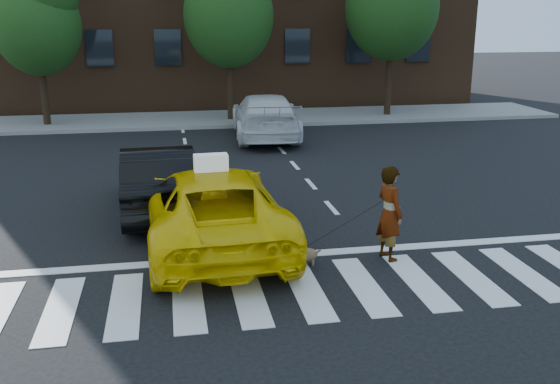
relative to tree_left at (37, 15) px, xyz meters
The scene contains 12 objects.
ground 18.90m from the tree_left, 67.71° to the right, with size 120.00×120.00×0.00m, color black.
crosswalk 18.90m from the tree_left, 67.71° to the right, with size 13.00×2.40×0.01m, color silver.
stop_line 17.47m from the tree_left, 65.65° to the right, with size 12.00×0.30×0.01m, color silver.
sidewalk_far 8.24m from the tree_left, ahead, with size 30.00×4.00×0.15m, color slate.
tree_left is the anchor object (origin of this frame).
tree_mid 7.51m from the tree_left, ahead, with size 3.69×3.69×7.10m.
taxi 15.95m from the tree_left, 68.99° to the right, with size 2.62×5.69×1.58m, color #ECC404.
black_sedan 13.36m from the tree_left, 69.50° to the right, with size 1.65×4.72×1.55m, color black.
white_suv 9.83m from the tree_left, 23.79° to the right, with size 2.30×5.65×1.64m, color silver.
woman 18.50m from the tree_left, 61.07° to the right, with size 0.66×0.43×1.82m, color #999999.
dog 17.93m from the tree_left, 65.80° to the right, with size 0.62×0.36×0.36m.
taxi_sign 15.94m from the tree_left, 69.26° to the right, with size 0.65×0.28×0.32m, color white.
Camera 1 is at (-2.18, -9.44, 4.52)m, focal length 40.00 mm.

